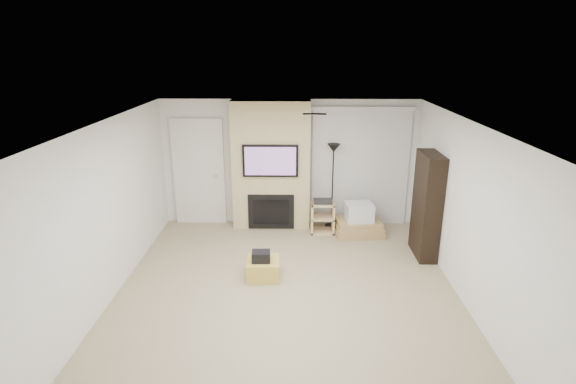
{
  "coord_description": "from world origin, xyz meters",
  "views": [
    {
      "loc": [
        0.11,
        -5.88,
        3.46
      ],
      "look_at": [
        0.0,
        1.2,
        1.15
      ],
      "focal_mm": 28.0,
      "sensor_mm": 36.0,
      "label": 1
    }
  ],
  "objects_px": {
    "floor_lamp": "(333,162)",
    "bookshelf": "(427,206)",
    "av_stand": "(322,215)",
    "box_stack": "(358,222)",
    "ottoman": "(263,268)"
  },
  "relations": [
    {
      "from": "bookshelf",
      "to": "av_stand",
      "type": "bearing_deg",
      "value": 150.3
    },
    {
      "from": "bookshelf",
      "to": "ottoman",
      "type": "bearing_deg",
      "value": -162.34
    },
    {
      "from": "bookshelf",
      "to": "box_stack",
      "type": "bearing_deg",
      "value": 138.47
    },
    {
      "from": "av_stand",
      "to": "box_stack",
      "type": "distance_m",
      "value": 0.7
    },
    {
      "from": "ottoman",
      "to": "bookshelf",
      "type": "relative_size",
      "value": 0.28
    },
    {
      "from": "floor_lamp",
      "to": "bookshelf",
      "type": "xyz_separation_m",
      "value": [
        1.49,
        -1.23,
        -0.43
      ]
    },
    {
      "from": "floor_lamp",
      "to": "ottoman",
      "type": "bearing_deg",
      "value": -120.21
    },
    {
      "from": "ottoman",
      "to": "floor_lamp",
      "type": "distance_m",
      "value": 2.7
    },
    {
      "from": "ottoman",
      "to": "av_stand",
      "type": "bearing_deg",
      "value": 60.75
    },
    {
      "from": "ottoman",
      "to": "floor_lamp",
      "type": "bearing_deg",
      "value": 59.79
    },
    {
      "from": "floor_lamp",
      "to": "box_stack",
      "type": "height_order",
      "value": "floor_lamp"
    },
    {
      "from": "floor_lamp",
      "to": "box_stack",
      "type": "relative_size",
      "value": 1.72
    },
    {
      "from": "ottoman",
      "to": "floor_lamp",
      "type": "xyz_separation_m",
      "value": [
        1.22,
        2.1,
        1.18
      ]
    },
    {
      "from": "av_stand",
      "to": "box_stack",
      "type": "height_order",
      "value": "av_stand"
    },
    {
      "from": "box_stack",
      "to": "bookshelf",
      "type": "distance_m",
      "value": 1.49
    }
  ]
}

